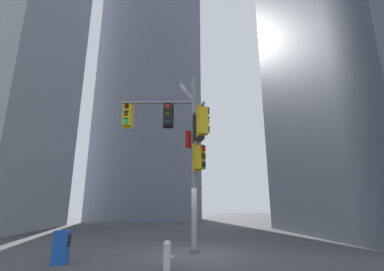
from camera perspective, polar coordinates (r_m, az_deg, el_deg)
name	(u,v)px	position (r m, az deg, el deg)	size (l,w,h in m)	color
ground	(194,253)	(11.37, 0.48, -23.94)	(120.00, 120.00, 0.00)	#474749
building_mid_block	(153,74)	(43.70, -8.37, 12.82)	(13.53, 13.53, 43.93)	slate
signal_pole_assembly	(183,138)	(11.16, -1.93, -0.50)	(3.79, 3.28, 7.57)	gray
fire_hydrant	(167,254)	(8.47, -5.34, -24.07)	(0.33, 0.23, 0.83)	silver
newspaper_box	(61,247)	(10.18, -26.21, -20.68)	(0.45, 0.36, 1.02)	#194CB2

